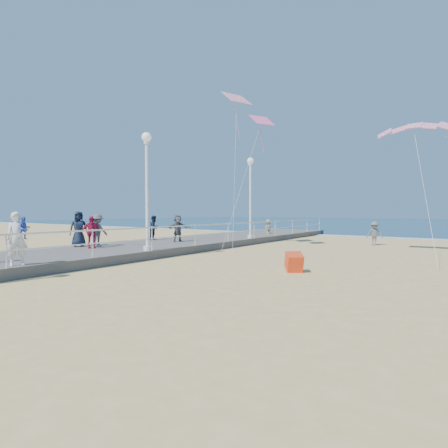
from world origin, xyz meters
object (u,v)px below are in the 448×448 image
Objects in this scene: woman_holding_toddler at (17,239)px; spectator_2 at (98,230)px; lamp_post_mid at (147,178)px; spectator_7 at (154,228)px; beach_walker_c at (268,229)px; toddler_held at (24,228)px; beach_walker_a at (375,233)px; spectator_5 at (178,228)px; spectator_3 at (91,232)px; box_kite at (294,264)px; lamp_post_far at (250,189)px; spectator_4 at (79,229)px.

woman_holding_toddler is 6.21m from spectator_2.
lamp_post_mid is 3.50× the size of spectator_7.
spectator_7 is at bearing -28.87° from beach_walker_c.
toddler_held is 19.17m from beach_walker_c.
beach_walker_a is (6.92, 12.86, -2.89)m from lamp_post_mid.
spectator_5 is at bearing -16.44° from spectator_2.
toddler_held is (0.10, -5.37, -2.04)m from lamp_post_mid.
toddler_held reaches higher than beach_walker_c.
spectator_3 is 5.49m from spectator_7.
woman_holding_toddler is 2.92× the size of box_kite.
toddler_held is (0.15, 0.15, 0.34)m from woman_holding_toddler.
lamp_post_far is 3.42× the size of beach_walker_c.
spectator_5 is at bearing 19.70° from spectator_3.
spectator_5 is (0.88, 5.12, 0.02)m from spectator_3.
lamp_post_far is at bearing 90.88° from box_kite.
beach_walker_a is (9.85, 13.77, -0.40)m from spectator_3.
toddler_held is 19.49m from beach_walker_a.
lamp_post_far is at bearing 3.46° from beach_walker_c.
box_kite is (6.91, 6.19, -0.98)m from woman_holding_toddler.
lamp_post_far reaches higher than woman_holding_toddler.
lamp_post_mid reaches higher than beach_walker_a.
woman_holding_toddler is at bearing -118.51° from spectator_3.
spectator_4 is (-4.26, 4.57, -0.33)m from toddler_held.
box_kite is (10.21, 0.93, -0.92)m from spectator_2.
spectator_3 is at bearing -69.07° from spectator_4.
spectator_4 is 5.43m from spectator_5.
woman_holding_toddler is (-0.05, -5.52, -2.38)m from lamp_post_mid.
lamp_post_far reaches higher than spectator_2.
lamp_post_mid reaches higher than spectator_2.
spectator_2 is at bearing -151.54° from beach_walker_a.
spectator_2 is at bearing -19.49° from beach_walker_c.
lamp_post_mid is 3.46× the size of beach_walker_a.
lamp_post_mid is 3.36× the size of spectator_5.
spectator_2 reaches higher than spectator_7.
box_kite is at bearing 20.92° from beach_walker_c.
spectator_5 is at bearing 3.11° from spectator_4.
woman_holding_toddler reaches higher than spectator_7.
lamp_post_far is 3.46× the size of beach_walker_a.
spectator_2 is (-3.45, 5.11, -0.40)m from toddler_held.
lamp_post_far reaches higher than spectator_3.
lamp_post_far is at bearing 90.00° from lamp_post_mid.
lamp_post_mid is 2.98× the size of spectator_4.
toddler_held is 0.45× the size of spectator_2.
toddler_held reaches higher than box_kite.
beach_walker_c is at bearing -8.94° from spectator_2.
lamp_post_mid is at bearing 146.97° from box_kite.
beach_walker_a is at bearing -4.21° from toddler_held.
spectator_7 is at bearing 10.67° from spectator_2.
spectator_7 is at bearing -166.41° from beach_walker_a.
spectator_2 reaches higher than beach_walker_a.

